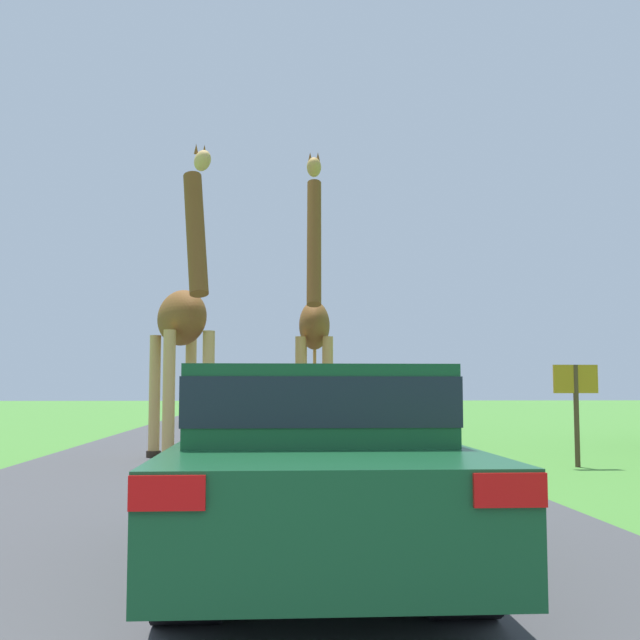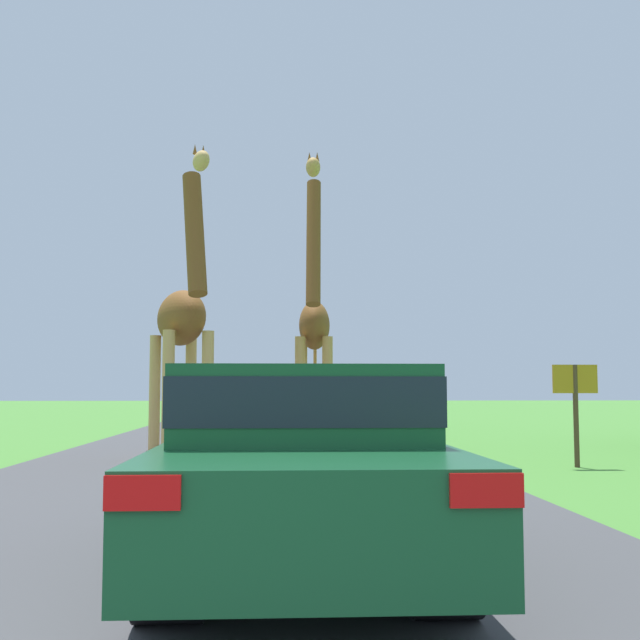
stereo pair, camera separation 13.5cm
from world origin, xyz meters
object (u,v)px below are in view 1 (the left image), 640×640
(car_lead_maroon, at_px, (313,461))
(giraffe_companion, at_px, (183,323))
(car_queue_right, at_px, (216,402))
(sign_post, at_px, (576,395))
(giraffe_near_road, at_px, (314,330))
(car_queue_left, at_px, (339,404))

(car_lead_maroon, bearing_deg, giraffe_companion, 102.20)
(car_lead_maroon, height_order, car_queue_right, car_queue_right)
(car_lead_maroon, xyz_separation_m, sign_post, (4.45, 6.65, 0.38))
(giraffe_near_road, relative_size, giraffe_companion, 1.03)
(giraffe_companion, bearing_deg, giraffe_near_road, -176.20)
(giraffe_companion, height_order, car_queue_right, giraffe_companion)
(car_lead_maroon, relative_size, car_queue_left, 0.94)
(giraffe_companion, relative_size, car_queue_right, 1.17)
(car_queue_right, relative_size, sign_post, 2.74)
(car_queue_left, bearing_deg, sign_post, -79.20)
(car_queue_left, distance_m, sign_post, 13.44)
(giraffe_near_road, distance_m, car_queue_left, 11.09)
(car_queue_left, xyz_separation_m, sign_post, (2.52, -13.19, 0.38))
(car_lead_maroon, distance_m, car_queue_right, 22.95)
(car_lead_maroon, bearing_deg, car_queue_left, 84.43)
(car_queue_right, bearing_deg, car_lead_maroon, -84.74)
(car_lead_maroon, distance_m, sign_post, 8.01)
(giraffe_near_road, xyz_separation_m, car_lead_maroon, (-0.53, -8.96, -1.55))
(car_queue_right, relative_size, car_queue_left, 0.97)
(giraffe_near_road, bearing_deg, car_queue_right, -75.64)
(giraffe_near_road, height_order, car_queue_left, giraffe_near_road)
(giraffe_near_road, relative_size, car_queue_left, 1.17)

